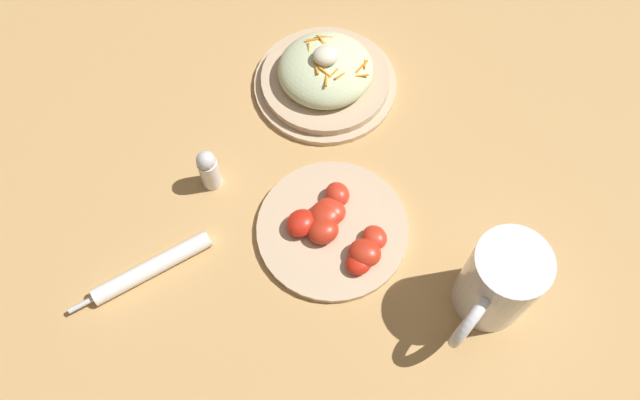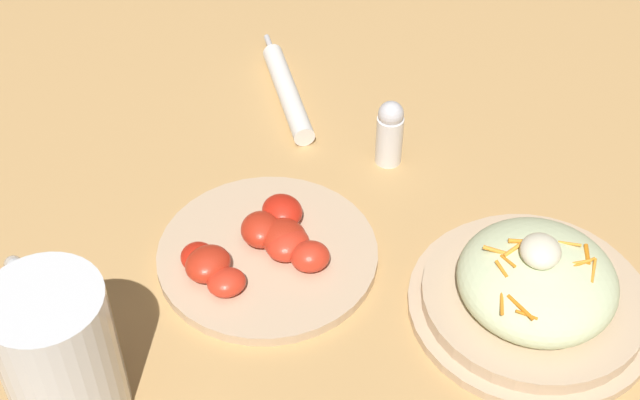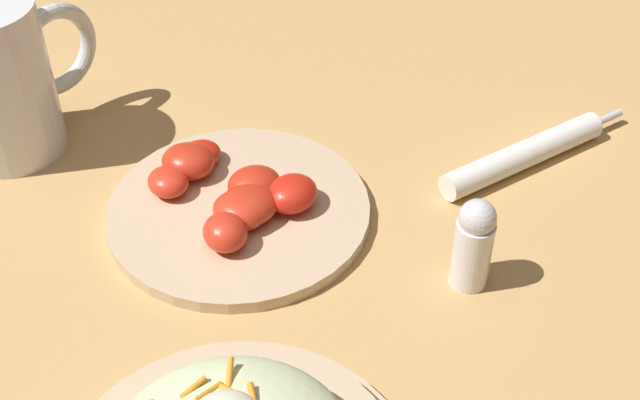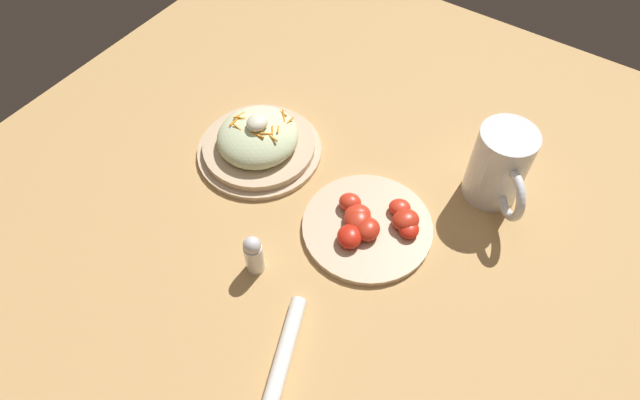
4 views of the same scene
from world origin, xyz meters
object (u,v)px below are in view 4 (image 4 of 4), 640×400
at_px(salad_plate, 259,142).
at_px(tomato_plate, 369,225).
at_px(salt_shaker, 254,254).
at_px(beer_mug, 498,169).
at_px(napkin_roll, 284,355).

height_order(salad_plate, tomato_plate, salad_plate).
bearing_deg(tomato_plate, salad_plate, -97.56).
bearing_deg(salt_shaker, tomato_plate, 145.86).
bearing_deg(salad_plate, beer_mug, 111.09).
bearing_deg(napkin_roll, salt_shaker, -127.17).
relative_size(beer_mug, salt_shaker, 1.81).
bearing_deg(salt_shaker, salad_plate, -143.51).
height_order(beer_mug, tomato_plate, beer_mug).
bearing_deg(salad_plate, napkin_roll, 42.89).
distance_m(beer_mug, tomato_plate, 0.24).
xyz_separation_m(salad_plate, beer_mug, (-0.15, 0.39, 0.04)).
relative_size(napkin_roll, tomato_plate, 0.92).
height_order(salad_plate, salt_shaker, salad_plate).
bearing_deg(beer_mug, salt_shaker, -35.26).
bearing_deg(tomato_plate, beer_mug, 143.77).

